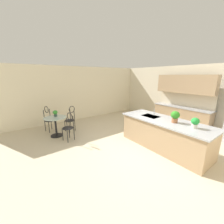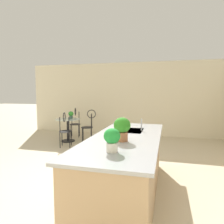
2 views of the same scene
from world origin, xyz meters
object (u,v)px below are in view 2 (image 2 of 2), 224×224
(bistro_table, at_px, (68,128))
(chair_by_island, at_px, (65,128))
(chair_near_window, at_px, (89,124))
(potted_plant_on_table, at_px, (71,114))
(potted_plant_counter_near, at_px, (122,128))
(potted_plant_counter_far, at_px, (112,138))
(chair_toward_desk, at_px, (75,121))

(bistro_table, bearing_deg, chair_by_island, 21.18)
(chair_near_window, relative_size, potted_plant_on_table, 4.39)
(chair_by_island, xyz_separation_m, potted_plant_counter_near, (2.55, 2.25, 0.54))
(potted_plant_counter_far, bearing_deg, chair_near_window, -154.99)
(chair_toward_desk, xyz_separation_m, potted_plant_counter_far, (4.51, 2.58, 0.51))
(chair_near_window, xyz_separation_m, chair_by_island, (0.87, -0.39, 0.00))
(chair_near_window, xyz_separation_m, potted_plant_counter_far, (3.97, 1.85, 0.51))
(bistro_table, relative_size, potted_plant_counter_near, 2.35)
(chair_near_window, height_order, chair_by_island, same)
(chair_near_window, xyz_separation_m, chair_toward_desk, (-0.54, -0.73, 0.00))
(potted_plant_on_table, bearing_deg, chair_toward_desk, -167.38)
(bistro_table, distance_m, chair_by_island, 0.74)
(chair_near_window, distance_m, potted_plant_counter_near, 3.93)
(chair_near_window, xyz_separation_m, potted_plant_counter_near, (3.42, 1.85, 0.54))
(potted_plant_counter_far, bearing_deg, chair_by_island, -144.09)
(bistro_table, height_order, potted_plant_counter_near, potted_plant_counter_near)
(bistro_table, relative_size, chair_by_island, 0.77)
(potted_plant_on_table, bearing_deg, chair_near_window, 96.48)
(bistro_table, relative_size, potted_plant_on_table, 3.37)
(bistro_table, height_order, chair_near_window, chair_near_window)
(chair_toward_desk, height_order, potted_plant_counter_far, potted_plant_counter_far)
(chair_near_window, relative_size, potted_plant_counter_far, 3.73)
(bistro_table, relative_size, chair_near_window, 0.77)
(chair_by_island, xyz_separation_m, potted_plant_on_table, (-0.81, -0.20, 0.30))
(chair_by_island, distance_m, chair_toward_desk, 1.45)
(bistro_table, distance_m, chair_near_window, 0.69)
(chair_by_island, xyz_separation_m, potted_plant_counter_far, (3.10, 2.24, 0.51))
(potted_plant_on_table, xyz_separation_m, potted_plant_counter_far, (3.91, 2.45, 0.20))
(chair_toward_desk, bearing_deg, potted_plant_counter_near, 33.14)
(potted_plant_counter_near, bearing_deg, chair_near_window, -151.55)
(bistro_table, height_order, potted_plant_counter_far, potted_plant_counter_far)
(bistro_table, distance_m, chair_toward_desk, 0.75)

